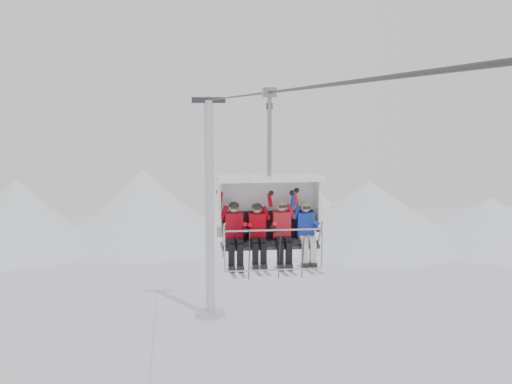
{
  "coord_description": "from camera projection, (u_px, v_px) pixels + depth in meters",
  "views": [
    {
      "loc": [
        -2.14,
        -16.52,
        13.03
      ],
      "look_at": [
        0.0,
        0.0,
        10.76
      ],
      "focal_mm": 45.0,
      "sensor_mm": 36.0,
      "label": 1
    }
  ],
  "objects": [
    {
      "name": "skier_center_right",
      "position": [
        282.0,
        231.0,
        14.45
      ],
      "size": [
        0.4,
        1.69,
        1.61
      ],
      "color": "red",
      "rests_on": "chairlift_carrier"
    },
    {
      "name": "lift_tower_right",
      "position": [
        210.0,
        224.0,
        39.1
      ],
      "size": [
        2.0,
        1.8,
        13.48
      ],
      "color": "#BABDC2",
      "rests_on": "ground"
    },
    {
      "name": "haul_cable",
      "position": [
        256.0,
        94.0,
        16.47
      ],
      "size": [
        0.06,
        50.0,
        0.06
      ],
      "primitive_type": "cylinder",
      "rotation": [
        1.57,
        0.0,
        0.0
      ],
      "color": "#313136",
      "rests_on": "lift_tower_left"
    },
    {
      "name": "ridgeline",
      "position": [
        180.0,
        216.0,
        59.0
      ],
      "size": [
        72.0,
        21.0,
        7.0
      ],
      "color": "white",
      "rests_on": "ground"
    },
    {
      "name": "skier_center_left",
      "position": [
        258.0,
        232.0,
        14.38
      ],
      "size": [
        0.38,
        1.69,
        1.54
      ],
      "color": "#B4020F",
      "rests_on": "chairlift_carrier"
    },
    {
      "name": "skier_far_right",
      "position": [
        306.0,
        231.0,
        14.52
      ],
      "size": [
        0.38,
        1.69,
        1.54
      ],
      "color": "#1631AA",
      "rests_on": "chairlift_carrier"
    },
    {
      "name": "chairlift_carrier",
      "position": [
        268.0,
        209.0,
        14.66
      ],
      "size": [
        2.35,
        1.17,
        3.98
      ],
      "color": "black",
      "rests_on": "haul_cable"
    },
    {
      "name": "skier_far_left",
      "position": [
        234.0,
        232.0,
        14.32
      ],
      "size": [
        0.4,
        1.69,
        1.61
      ],
      "color": "#A70515",
      "rests_on": "chairlift_carrier"
    }
  ]
}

